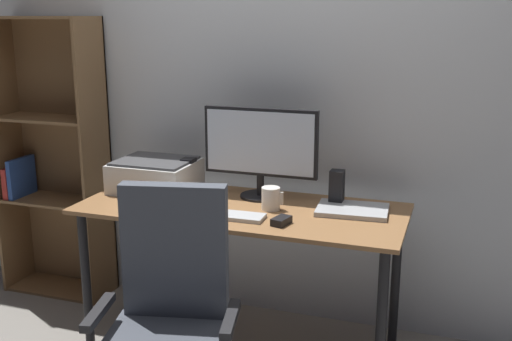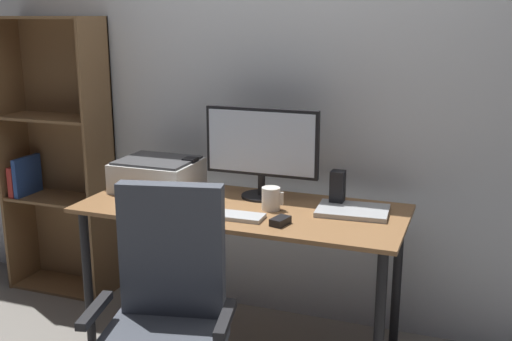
% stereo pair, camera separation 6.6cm
% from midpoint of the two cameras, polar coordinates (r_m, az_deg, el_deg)
% --- Properties ---
extents(back_wall, '(6.40, 0.10, 2.60)m').
position_cam_midpoint_polar(back_wall, '(3.21, 1.04, 8.72)').
color(back_wall, silver).
rests_on(back_wall, ground).
extents(desk, '(1.53, 0.64, 0.74)m').
position_cam_midpoint_polar(desk, '(2.89, -2.03, -5.14)').
color(desk, olive).
rests_on(desk, ground).
extents(monitor, '(0.57, 0.20, 0.44)m').
position_cam_midpoint_polar(monitor, '(2.95, -0.23, 2.24)').
color(monitor, black).
rests_on(monitor, desk).
extents(keyboard, '(0.29, 0.12, 0.02)m').
position_cam_midpoint_polar(keyboard, '(2.71, -2.94, -4.26)').
color(keyboard, '#B7BABC').
rests_on(keyboard, desk).
extents(mouse, '(0.08, 0.11, 0.03)m').
position_cam_midpoint_polar(mouse, '(2.62, 1.67, -4.75)').
color(mouse, black).
rests_on(mouse, desk).
extents(coffee_mug, '(0.10, 0.09, 0.11)m').
position_cam_midpoint_polar(coffee_mug, '(2.81, 0.74, -2.64)').
color(coffee_mug, white).
rests_on(coffee_mug, desk).
extents(laptop, '(0.34, 0.25, 0.02)m').
position_cam_midpoint_polar(laptop, '(2.81, 8.37, -3.67)').
color(laptop, '#B7BABC').
rests_on(laptop, desk).
extents(speaker_left, '(0.06, 0.07, 0.17)m').
position_cam_midpoint_polar(speaker_left, '(3.13, -6.93, -0.37)').
color(speaker_left, black).
rests_on(speaker_left, desk).
extents(speaker_right, '(0.06, 0.07, 0.17)m').
position_cam_midpoint_polar(speaker_right, '(2.88, 6.93, -1.63)').
color(speaker_right, black).
rests_on(speaker_right, desk).
extents(printer, '(0.40, 0.34, 0.16)m').
position_cam_midpoint_polar(printer, '(3.16, -9.99, -0.43)').
color(printer, silver).
rests_on(printer, desk).
extents(paper_sheet, '(0.22, 0.31, 0.00)m').
position_cam_midpoint_polar(paper_sheet, '(2.83, -8.29, -3.78)').
color(paper_sheet, white).
rests_on(paper_sheet, desk).
extents(office_chair, '(0.56, 0.55, 1.01)m').
position_cam_midpoint_polar(office_chair, '(2.35, -9.00, -15.27)').
color(office_chair, '#232326').
rests_on(office_chair, ground).
extents(bookshelf, '(0.63, 0.28, 1.61)m').
position_cam_midpoint_polar(bookshelf, '(3.75, -18.97, 0.95)').
color(bookshelf, brown).
rests_on(bookshelf, ground).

